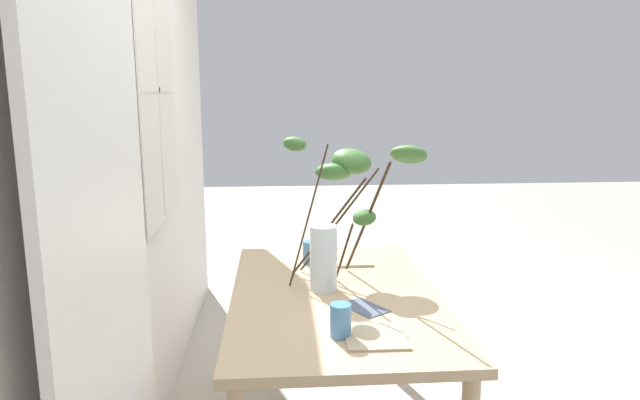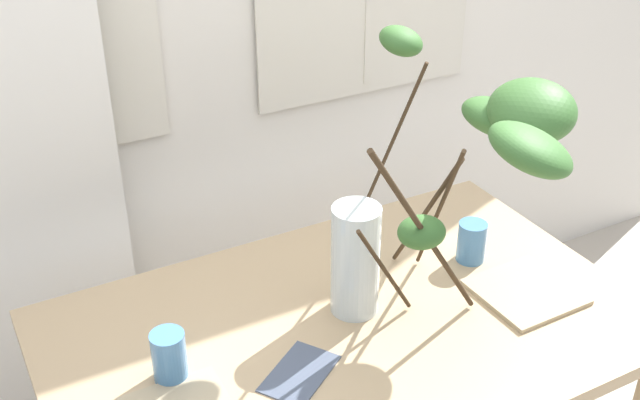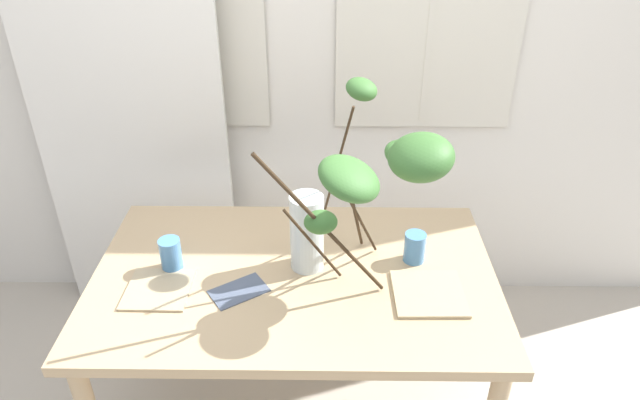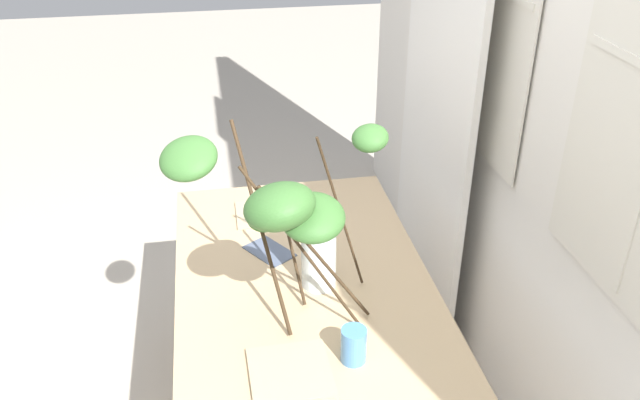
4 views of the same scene
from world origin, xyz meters
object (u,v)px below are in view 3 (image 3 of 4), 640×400
at_px(drinking_glass_blue_right, 415,247).
at_px(plate_square_left, 158,289).
at_px(drinking_glass_blue_left, 171,254).
at_px(plate_square_right, 429,293).
at_px(vase_with_branches, 361,190).
at_px(dining_table, 295,292).

bearing_deg(drinking_glass_blue_right, plate_square_left, -168.53).
bearing_deg(drinking_glass_blue_left, plate_square_right, -8.57).
height_order(vase_with_branches, plate_square_left, vase_with_branches).
bearing_deg(plate_square_left, drinking_glass_blue_right, 11.47).
height_order(dining_table, plate_square_left, plate_square_left).
distance_m(dining_table, drinking_glass_blue_right, 0.46).
xyz_separation_m(drinking_glass_blue_left, plate_square_left, (-0.02, -0.12, -0.06)).
bearing_deg(drinking_glass_blue_left, drinking_glass_blue_right, 3.83).
height_order(drinking_glass_blue_left, drinking_glass_blue_right, drinking_glass_blue_left).
xyz_separation_m(drinking_glass_blue_right, plate_square_left, (-0.88, -0.18, -0.05)).
xyz_separation_m(drinking_glass_blue_left, drinking_glass_blue_right, (0.86, 0.06, -0.00)).
height_order(vase_with_branches, plate_square_right, vase_with_branches).
bearing_deg(dining_table, plate_square_left, -168.06).
relative_size(dining_table, plate_square_left, 6.56).
relative_size(drinking_glass_blue_right, plate_square_left, 0.52).
height_order(dining_table, drinking_glass_blue_left, drinking_glass_blue_left).
height_order(dining_table, vase_with_branches, vase_with_branches).
xyz_separation_m(drinking_glass_blue_right, plate_square_right, (0.03, -0.19, -0.05)).
bearing_deg(dining_table, plate_square_right, -13.44).
bearing_deg(plate_square_right, drinking_glass_blue_right, 97.89).
distance_m(vase_with_branches, drinking_glass_blue_right, 0.41).
relative_size(vase_with_branches, plate_square_left, 3.21).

